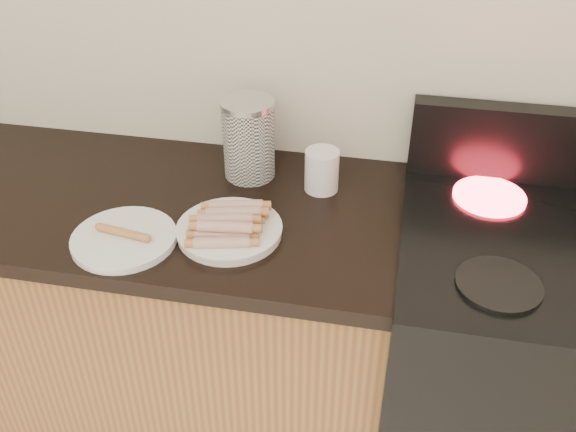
% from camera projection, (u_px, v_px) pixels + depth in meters
% --- Properties ---
extents(wall_back, '(4.00, 0.04, 2.60)m').
position_uv_depth(wall_back, '(263.00, 9.00, 1.61)').
color(wall_back, silver).
rests_on(wall_back, ground).
extents(cabinet_base, '(2.20, 0.59, 0.86)m').
position_uv_depth(cabinet_base, '(25.00, 310.00, 1.97)').
color(cabinet_base, brown).
rests_on(cabinet_base, floor).
extents(stove, '(0.76, 0.65, 0.91)m').
position_uv_depth(stove, '(527.00, 381.00, 1.71)').
color(stove, black).
rests_on(stove, floor).
extents(stove_panel, '(0.76, 0.06, 0.20)m').
position_uv_depth(stove_panel, '(563.00, 148.00, 1.62)').
color(stove_panel, black).
rests_on(stove_panel, stove).
extents(burner_near_left, '(0.18, 0.18, 0.01)m').
position_uv_depth(burner_near_left, '(499.00, 284.00, 1.33)').
color(burner_near_left, black).
rests_on(burner_near_left, stove).
extents(burner_far_left, '(0.18, 0.18, 0.01)m').
position_uv_depth(burner_far_left, '(489.00, 196.00, 1.61)').
color(burner_far_left, '#FF1E2D').
rests_on(burner_far_left, stove).
extents(main_plate, '(0.27, 0.27, 0.02)m').
position_uv_depth(main_plate, '(230.00, 231.00, 1.50)').
color(main_plate, white).
rests_on(main_plate, counter_slab).
extents(side_plate, '(0.26, 0.26, 0.02)m').
position_uv_depth(side_plate, '(124.00, 239.00, 1.48)').
color(side_plate, white).
rests_on(side_plate, counter_slab).
extents(hotdog_pile, '(0.13, 0.19, 0.05)m').
position_uv_depth(hotdog_pile, '(229.00, 221.00, 1.48)').
color(hotdog_pile, maroon).
rests_on(hotdog_pile, main_plate).
extents(plain_sausages, '(0.13, 0.04, 0.02)m').
position_uv_depth(plain_sausages, '(123.00, 232.00, 1.46)').
color(plain_sausages, '#BE682E').
rests_on(plain_sausages, side_plate).
extents(canister, '(0.14, 0.14, 0.21)m').
position_uv_depth(canister, '(249.00, 139.00, 1.66)').
color(canister, silver).
rests_on(canister, counter_slab).
extents(mug, '(0.10, 0.10, 0.11)m').
position_uv_depth(mug, '(322.00, 170.00, 1.63)').
color(mug, silver).
rests_on(mug, counter_slab).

